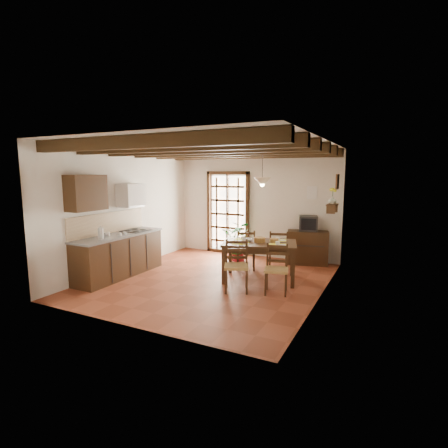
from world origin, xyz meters
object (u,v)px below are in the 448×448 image
Objects in this scene: kitchen_counter at (119,255)px; chair_far_right at (278,258)px; dining_table at (260,247)px; chair_far_left at (246,257)px; potted_plant at (238,238)px; pendant_lamp at (262,181)px; crt_tv at (308,223)px; chair_near_right at (276,278)px; chair_near_left at (236,275)px; sideboard at (307,247)px.

chair_far_right is (2.99, 1.92, -0.18)m from kitchen_counter.
chair_far_left is at bearing 115.92° from dining_table.
potted_plant is 2.23m from pendant_lamp.
crt_tv is (1.17, 1.11, 0.72)m from chair_far_left.
crt_tv reaches higher than chair_far_left.
potted_plant is (-1.69, -0.42, -0.45)m from crt_tv.
crt_tv is (0.60, 1.75, 0.31)m from dining_table.
chair_near_right is (3.42, 0.44, -0.18)m from kitchen_counter.
pendant_lamp is (-0.60, -1.65, 1.06)m from crt_tv.
kitchen_counter is at bearing 14.09° from chair_far_right.
potted_plant is (1.75, 2.40, 0.10)m from kitchen_counter.
kitchen_counter reaches higher than chair_far_right.
crt_tv reaches higher than chair_near_left.
dining_table is 2.02× the size of pendant_lamp.
potted_plant reaches higher than chair_far_left.
dining_table is 1.75× the size of sideboard.
chair_far_right is (-0.43, 1.47, 0.01)m from chair_near_right.
chair_near_right is at bearing 7.38° from kitchen_counter.
dining_table is (2.85, 1.07, 0.24)m from kitchen_counter.
crt_tv reaches higher than chair_far_right.
potted_plant is at bearing -77.09° from chair_far_left.
chair_near_left is 2.79m from crt_tv.
chair_far_right reaches higher than chair_far_left.
dining_table is 0.94m from chair_near_left.
chair_far_left is at bearing 82.40° from chair_near_left.
chair_near_left is 1.06× the size of chair_near_right.
chair_near_left reaches higher than chair_near_right.
sideboard is 2.42m from pendant_lamp.
dining_table is 1.87m from crt_tv.
pendant_lamp reaches higher than sideboard.
chair_far_left is 0.96× the size of sideboard.
chair_far_right is 1.83× the size of crt_tv.
chair_far_right reaches higher than sideboard.
chair_far_right is at bearing 172.48° from chair_far_left.
potted_plant is (-1.09, 1.33, -0.14)m from dining_table.
pendant_lamp is at bearing 22.41° from kitchen_counter.
dining_table is 1.81× the size of chair_far_left.
chair_far_left reaches higher than chair_near_right.
chair_near_left reaches higher than chair_far_left.
chair_near_left is 1.00× the size of sideboard.
pendant_lamp is (0.15, 0.94, 1.77)m from chair_near_left.
kitchen_counter is 3.56m from chair_far_right.
dining_table is at bearing 56.38° from chair_near_left.
chair_near_right is at bearing -51.73° from pendant_lamp.
chair_near_left is 2.70m from sideboard.
pendant_lamp reaches higher than chair_near_left.
dining_table is 0.95m from chair_far_left.
chair_near_left is 2.01m from pendant_lamp.
chair_far_right is at bearing -130.65° from sideboard.
kitchen_counter is 2.66× the size of pendant_lamp.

